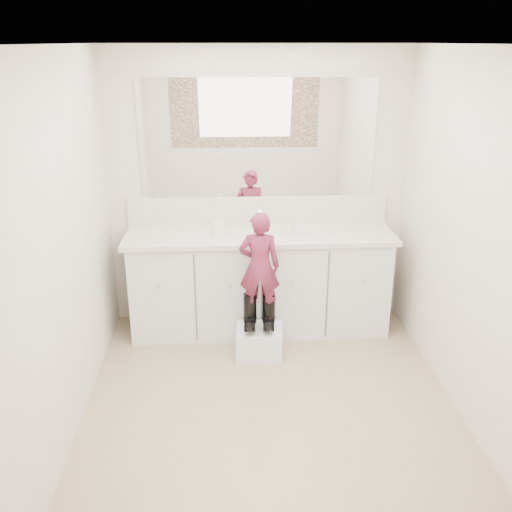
{
  "coord_description": "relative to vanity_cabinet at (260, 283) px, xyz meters",
  "views": [
    {
      "loc": [
        -0.3,
        -3.35,
        2.42
      ],
      "look_at": [
        -0.07,
        0.66,
        0.9
      ],
      "focal_mm": 40.0,
      "sensor_mm": 36.0,
      "label": 1
    }
  ],
  "objects": [
    {
      "name": "boot_right",
      "position": [
        0.04,
        -0.48,
        -0.04
      ],
      "size": [
        0.13,
        0.21,
        0.31
      ],
      "primitive_type": null,
      "rotation": [
        0.0,
        0.0,
        -0.07
      ],
      "color": "black",
      "rests_on": "step_stool"
    },
    {
      "name": "toothbrush",
      "position": [
        0.04,
        -0.48,
        0.46
      ],
      "size": [
        0.14,
        0.02,
        0.06
      ],
      "primitive_type": "cylinder",
      "rotation": [
        0.0,
        1.22,
        -0.07
      ],
      "color": "#FE63C4",
      "rests_on": "toddler"
    },
    {
      "name": "floor",
      "position": [
        0.0,
        -1.23,
        -0.42
      ],
      "size": [
        3.0,
        3.0,
        0.0
      ],
      "primitive_type": "plane",
      "color": "#876E58",
      "rests_on": "ground"
    },
    {
      "name": "dot_panel",
      "position": [
        0.0,
        -2.71,
        1.22
      ],
      "size": [
        2.0,
        0.01,
        1.2
      ],
      "primitive_type": "cube",
      "color": "#472819",
      "rests_on": "wall_front"
    },
    {
      "name": "vanity_cabinet",
      "position": [
        0.0,
        0.0,
        0.0
      ],
      "size": [
        2.2,
        0.55,
        0.85
      ],
      "primitive_type": "cube",
      "color": "silver",
      "rests_on": "floor"
    },
    {
      "name": "boot_left",
      "position": [
        -0.11,
        -0.48,
        -0.04
      ],
      "size": [
        0.13,
        0.21,
        0.31
      ],
      "primitive_type": null,
      "rotation": [
        0.0,
        0.0,
        -0.07
      ],
      "color": "black",
      "rests_on": "step_stool"
    },
    {
      "name": "toddler",
      "position": [
        -0.03,
        -0.48,
        0.35
      ],
      "size": [
        0.34,
        0.23,
        0.88
      ],
      "primitive_type": "imported",
      "rotation": [
        0.0,
        0.0,
        3.07
      ],
      "color": "#B33764",
      "rests_on": "step_stool"
    },
    {
      "name": "countertop",
      "position": [
        0.0,
        -0.01,
        0.45
      ],
      "size": [
        2.28,
        0.58,
        0.04
      ],
      "primitive_type": "cube",
      "color": "beige",
      "rests_on": "vanity_cabinet"
    },
    {
      "name": "wall_right",
      "position": [
        1.3,
        -1.23,
        0.78
      ],
      "size": [
        0.0,
        3.0,
        3.0
      ],
      "primitive_type": "plane",
      "rotation": [
        1.57,
        0.0,
        -1.57
      ],
      "color": "beige",
      "rests_on": "floor"
    },
    {
      "name": "step_stool",
      "position": [
        -0.03,
        -0.48,
        -0.31
      ],
      "size": [
        0.39,
        0.33,
        0.24
      ],
      "primitive_type": "cube",
      "rotation": [
        0.0,
        0.0,
        -0.07
      ],
      "color": "white",
      "rests_on": "floor"
    },
    {
      "name": "mirror",
      "position": [
        0.0,
        0.26,
        1.22
      ],
      "size": [
        2.0,
        0.02,
        1.0
      ],
      "primitive_type": "cube",
      "color": "white",
      "rests_on": "wall_back"
    },
    {
      "name": "wall_front",
      "position": [
        0.0,
        -2.73,
        0.77
      ],
      "size": [
        2.6,
        0.0,
        2.6
      ],
      "primitive_type": "plane",
      "rotation": [
        -1.57,
        0.0,
        0.0
      ],
      "color": "beige",
      "rests_on": "floor"
    },
    {
      "name": "cup",
      "position": [
        0.25,
        -0.01,
        0.51
      ],
      "size": [
        0.11,
        0.11,
        0.09
      ],
      "primitive_type": "imported",
      "rotation": [
        0.0,
        0.0,
        0.15
      ],
      "color": "beige",
      "rests_on": "countertop"
    },
    {
      "name": "faucet",
      "position": [
        0.0,
        0.15,
        0.52
      ],
      "size": [
        0.08,
        0.08,
        0.1
      ],
      "primitive_type": "cylinder",
      "color": "silver",
      "rests_on": "countertop"
    },
    {
      "name": "soap_bottle",
      "position": [
        -0.34,
        -0.07,
        0.56
      ],
      "size": [
        0.09,
        0.09,
        0.19
      ],
      "primitive_type": "imported",
      "rotation": [
        0.0,
        0.0,
        -0.07
      ],
      "color": "white",
      "rests_on": "countertop"
    },
    {
      "name": "ceiling",
      "position": [
        0.0,
        -1.23,
        1.97
      ],
      "size": [
        3.0,
        3.0,
        0.0
      ],
      "primitive_type": "plane",
      "rotation": [
        3.14,
        0.0,
        0.0
      ],
      "color": "white",
      "rests_on": "wall_back"
    },
    {
      "name": "wall_back",
      "position": [
        0.0,
        0.27,
        0.77
      ],
      "size": [
        2.6,
        0.0,
        2.6
      ],
      "primitive_type": "plane",
      "rotation": [
        1.57,
        0.0,
        0.0
      ],
      "color": "beige",
      "rests_on": "floor"
    },
    {
      "name": "wall_left",
      "position": [
        -1.3,
        -1.23,
        0.78
      ],
      "size": [
        0.0,
        3.0,
        3.0
      ],
      "primitive_type": "plane",
      "rotation": [
        1.57,
        0.0,
        1.57
      ],
      "color": "beige",
      "rests_on": "floor"
    },
    {
      "name": "backsplash",
      "position": [
        0.0,
        0.26,
        0.59
      ],
      "size": [
        2.28,
        0.03,
        0.25
      ],
      "primitive_type": "cube",
      "color": "beige",
      "rests_on": "countertop"
    }
  ]
}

